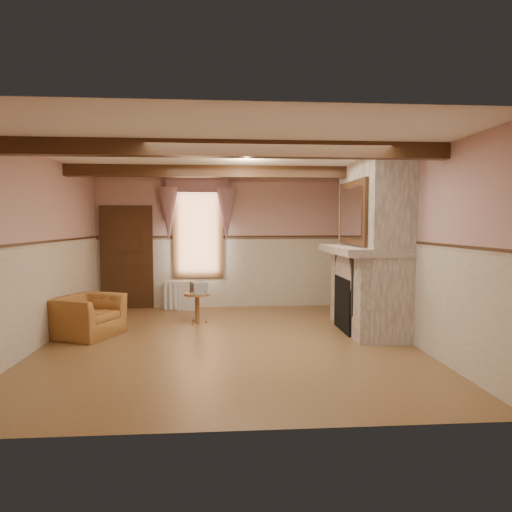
{
  "coord_description": "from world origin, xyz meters",
  "views": [
    {
      "loc": [
        -0.09,
        -6.83,
        1.79
      ],
      "look_at": [
        0.48,
        0.8,
        1.25
      ],
      "focal_mm": 32.0,
      "sensor_mm": 36.0,
      "label": 1
    }
  ],
  "objects": [
    {
      "name": "mantel_clock",
      "position": [
        2.24,
        1.15,
        1.52
      ],
      "size": [
        0.14,
        0.24,
        0.2
      ],
      "primitive_type": "cube",
      "color": "black",
      "rests_on": "mantel"
    },
    {
      "name": "wall_back",
      "position": [
        0.0,
        3.0,
        1.4
      ],
      "size": [
        5.5,
        0.02,
        2.8
      ],
      "primitive_type": "cube",
      "color": "tan",
      "rests_on": "floor"
    },
    {
      "name": "bowl",
      "position": [
        2.24,
        0.69,
        1.46
      ],
      "size": [
        0.36,
        0.36,
        0.09
      ],
      "primitive_type": "imported",
      "color": "brown",
      "rests_on": "mantel"
    },
    {
      "name": "radiator",
      "position": [
        -0.97,
        2.7,
        0.3
      ],
      "size": [
        0.72,
        0.35,
        0.6
      ],
      "primitive_type": "cube",
      "rotation": [
        0.0,
        0.0,
        -0.26
      ],
      "color": "silver",
      "rests_on": "floor"
    },
    {
      "name": "window_drapes",
      "position": [
        -0.6,
        2.88,
        2.25
      ],
      "size": [
        1.3,
        0.14,
        1.4
      ],
      "primitive_type": "cube",
      "color": "gray",
      "rests_on": "wall_back"
    },
    {
      "name": "window",
      "position": [
        -0.6,
        2.97,
        1.65
      ],
      "size": [
        1.06,
        0.08,
        2.02
      ],
      "primitive_type": "cube",
      "color": "white",
      "rests_on": "wall_back"
    },
    {
      "name": "wainscot",
      "position": [
        0.0,
        0.0,
        0.75
      ],
      "size": [
        5.5,
        6.0,
        1.5
      ],
      "primitive_type": null,
      "color": "beige",
      "rests_on": "floor"
    },
    {
      "name": "firebox",
      "position": [
        2.0,
        0.6,
        0.45
      ],
      "size": [
        0.2,
        0.95,
        0.9
      ],
      "primitive_type": "cube",
      "color": "black",
      "rests_on": "floor"
    },
    {
      "name": "side_table",
      "position": [
        -0.54,
        1.34,
        0.28
      ],
      "size": [
        0.49,
        0.49,
        0.55
      ],
      "primitive_type": "cylinder",
      "rotation": [
        0.0,
        0.0,
        0.05
      ],
      "color": "brown",
      "rests_on": "floor"
    },
    {
      "name": "wall_front",
      "position": [
        0.0,
        -3.0,
        1.4
      ],
      "size": [
        5.5,
        0.02,
        2.8
      ],
      "primitive_type": "cube",
      "color": "tan",
      "rests_on": "floor"
    },
    {
      "name": "book_stack",
      "position": [
        -0.51,
        1.35,
        0.65
      ],
      "size": [
        0.35,
        0.38,
        0.2
      ],
      "primitive_type": "cube",
      "rotation": [
        0.0,
        0.0,
        0.31
      ],
      "color": "#B7AD8C",
      "rests_on": "side_table"
    },
    {
      "name": "jar_yellow",
      "position": [
        2.24,
        -0.03,
        1.48
      ],
      "size": [
        0.06,
        0.06,
        0.12
      ],
      "primitive_type": "cylinder",
      "color": "yellow",
      "rests_on": "mantel"
    },
    {
      "name": "ceiling_beam_back",
      "position": [
        0.0,
        1.2,
        2.7
      ],
      "size": [
        5.5,
        0.18,
        0.2
      ],
      "primitive_type": "cube",
      "color": "black",
      "rests_on": "ceiling"
    },
    {
      "name": "door",
      "position": [
        -2.1,
        2.94,
        1.05
      ],
      "size": [
        1.1,
        0.1,
        2.1
      ],
      "primitive_type": "cube",
      "color": "black",
      "rests_on": "floor"
    },
    {
      "name": "overmantel_mirror",
      "position": [
        2.06,
        0.6,
        1.97
      ],
      "size": [
        0.06,
        1.44,
        1.04
      ],
      "primitive_type": "cube",
      "color": "silver",
      "rests_on": "fireplace"
    },
    {
      "name": "oil_lamp",
      "position": [
        2.24,
        0.89,
        1.56
      ],
      "size": [
        0.11,
        0.11,
        0.28
      ],
      "primitive_type": "cylinder",
      "color": "#D1873B",
      "rests_on": "mantel"
    },
    {
      "name": "wall_left",
      "position": [
        -2.75,
        0.0,
        1.4
      ],
      "size": [
        0.02,
        6.0,
        2.8
      ],
      "primitive_type": "cube",
      "color": "tan",
      "rests_on": "floor"
    },
    {
      "name": "ceiling_beam_front",
      "position": [
        0.0,
        -1.2,
        2.7
      ],
      "size": [
        5.5,
        0.18,
        0.2
      ],
      "primitive_type": "cube",
      "color": "black",
      "rests_on": "ceiling"
    },
    {
      "name": "ceiling",
      "position": [
        0.0,
        0.0,
        2.8
      ],
      "size": [
        5.5,
        6.0,
        0.01
      ],
      "primitive_type": "cube",
      "color": "silver",
      "rests_on": "wall_back"
    },
    {
      "name": "floor",
      "position": [
        0.0,
        0.0,
        0.0
      ],
      "size": [
        5.5,
        6.0,
        0.01
      ],
      "primitive_type": "cube",
      "color": "brown",
      "rests_on": "ground"
    },
    {
      "name": "armchair",
      "position": [
        -2.25,
        0.53,
        0.32
      ],
      "size": [
        1.19,
        1.25,
        0.64
      ],
      "primitive_type": "imported",
      "rotation": [
        0.0,
        0.0,
        1.17
      ],
      "color": "#9E662D",
      "rests_on": "floor"
    },
    {
      "name": "wall_right",
      "position": [
        2.75,
        0.0,
        1.4
      ],
      "size": [
        0.02,
        6.0,
        2.8
      ],
      "primitive_type": "cube",
      "color": "tan",
      "rests_on": "floor"
    },
    {
      "name": "mantel",
      "position": [
        2.24,
        0.6,
        1.36
      ],
      "size": [
        1.05,
        2.05,
        0.12
      ],
      "primitive_type": "cube",
      "color": "gray",
      "rests_on": "fireplace"
    },
    {
      "name": "fireplace",
      "position": [
        2.42,
        0.6,
        1.4
      ],
      "size": [
        0.85,
        2.0,
        2.8
      ],
      "primitive_type": "cube",
      "color": "gray",
      "rests_on": "floor"
    },
    {
      "name": "chair_rail",
      "position": [
        0.0,
        0.0,
        1.5
      ],
      "size": [
        5.5,
        6.0,
        0.08
      ],
      "primitive_type": null,
      "color": "black",
      "rests_on": "wainscot"
    },
    {
      "name": "candle_red",
      "position": [
        2.24,
        0.24,
        1.5
      ],
      "size": [
        0.06,
        0.06,
        0.16
      ],
      "primitive_type": "cylinder",
      "color": "maroon",
      "rests_on": "mantel"
    }
  ]
}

